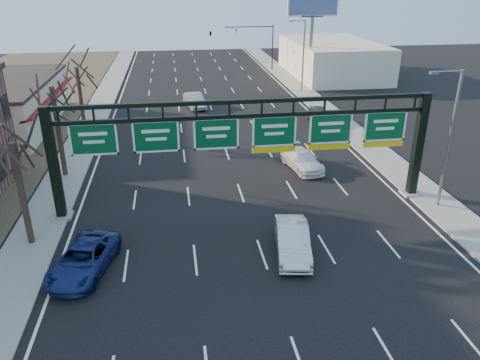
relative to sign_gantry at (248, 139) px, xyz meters
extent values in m
plane|color=black|center=(-0.16, -8.00, -4.63)|extent=(160.00, 160.00, 0.00)
cube|color=gray|center=(-12.96, 12.00, -4.57)|extent=(3.00, 120.00, 0.12)
cube|color=gray|center=(12.64, 12.00, -4.57)|extent=(3.00, 120.00, 0.12)
cube|color=white|center=(-0.16, 12.00, -4.62)|extent=(21.60, 120.00, 0.01)
cube|color=black|center=(-11.86, 0.00, -1.03)|extent=(0.55, 0.55, 7.20)
cube|color=gray|center=(-11.86, 0.00, -4.53)|extent=(1.20, 1.20, 0.20)
cube|color=black|center=(11.54, 0.00, -1.03)|extent=(0.55, 0.55, 7.20)
cube|color=gray|center=(11.54, 0.00, -4.53)|extent=(1.20, 1.20, 0.20)
cube|color=black|center=(-0.16, 0.00, 2.42)|extent=(23.40, 0.25, 0.25)
cube|color=black|center=(-0.16, 0.00, 1.52)|extent=(23.40, 0.25, 0.25)
cube|color=#054C24|center=(-9.33, 0.00, 0.47)|extent=(2.80, 0.10, 2.00)
cube|color=#054C24|center=(-5.66, 0.00, 0.47)|extent=(2.80, 0.10, 2.00)
cube|color=#054C24|center=(-1.99, 0.00, 0.47)|extent=(2.80, 0.10, 2.00)
cube|color=#054C24|center=(1.67, 0.00, 0.47)|extent=(2.80, 0.10, 2.00)
cube|color=yellow|center=(1.67, 0.00, -0.75)|extent=(2.80, 0.10, 0.40)
cube|color=#054C24|center=(5.34, 0.00, 0.47)|extent=(2.80, 0.10, 2.00)
cube|color=yellow|center=(5.34, 0.00, -0.75)|extent=(2.80, 0.10, 0.40)
cube|color=#054C24|center=(9.01, 0.00, 0.47)|extent=(2.80, 0.10, 2.00)
cube|color=yellow|center=(9.01, 0.00, -0.75)|extent=(2.80, 0.10, 0.40)
cube|color=maroon|center=(-16.56, 21.00, -1.63)|extent=(1.20, 18.00, 0.40)
cube|color=#BEB79D|center=(19.84, 42.00, -2.13)|extent=(12.00, 20.00, 5.00)
cylinder|color=black|center=(-12.96, -3.00, -1.47)|extent=(0.36, 0.36, 6.08)
cylinder|color=black|center=(-12.96, 7.00, -1.09)|extent=(0.36, 0.36, 6.84)
cylinder|color=black|center=(-12.96, 17.00, -1.28)|extent=(0.36, 0.36, 6.46)
cylinder|color=slate|center=(12.44, -2.00, -0.01)|extent=(0.20, 0.20, 9.00)
cylinder|color=slate|center=(11.54, -2.00, 4.39)|extent=(1.80, 0.12, 0.12)
cube|color=slate|center=(10.64, -2.00, 4.34)|extent=(0.50, 0.22, 0.15)
cylinder|color=slate|center=(12.44, 32.00, -0.01)|extent=(0.20, 0.20, 9.00)
cylinder|color=slate|center=(11.54, 32.00, 4.39)|extent=(1.80, 0.12, 0.12)
cube|color=slate|center=(10.64, 32.00, 4.34)|extent=(0.50, 0.22, 0.15)
cylinder|color=slate|center=(14.84, 37.00, -0.13)|extent=(0.50, 0.50, 9.00)
cube|color=slate|center=(14.84, 37.00, 4.37)|extent=(3.00, 0.30, 0.20)
cube|color=white|center=(14.84, 37.00, 5.87)|extent=(7.00, 0.30, 3.00)
cube|color=#465D8D|center=(14.84, 36.80, 5.87)|extent=(6.60, 0.05, 2.60)
cylinder|color=black|center=(11.64, 47.00, -1.13)|extent=(0.18, 0.18, 7.00)
cylinder|color=black|center=(7.84, 47.00, 2.17)|extent=(7.60, 0.14, 0.14)
imported|color=black|center=(5.84, 47.00, 1.37)|extent=(0.20, 0.20, 1.00)
imported|color=black|center=(1.84, 47.00, 1.37)|extent=(0.54, 0.54, 1.62)
imported|color=navy|center=(-9.53, -6.26, -3.90)|extent=(3.66, 5.69, 1.46)
imported|color=silver|center=(1.48, -6.16, -3.82)|extent=(2.46, 5.11, 1.61)
imported|color=white|center=(5.30, 5.81, -3.90)|extent=(2.93, 5.29, 1.45)
imported|color=#3C3D41|center=(10.34, 17.67, -3.80)|extent=(2.61, 5.10, 1.66)
imported|color=#B5B4B9|center=(-1.97, 25.85, -3.83)|extent=(2.63, 5.12, 1.61)
camera|label=1|loc=(-4.56, -27.49, 9.41)|focal=35.00mm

